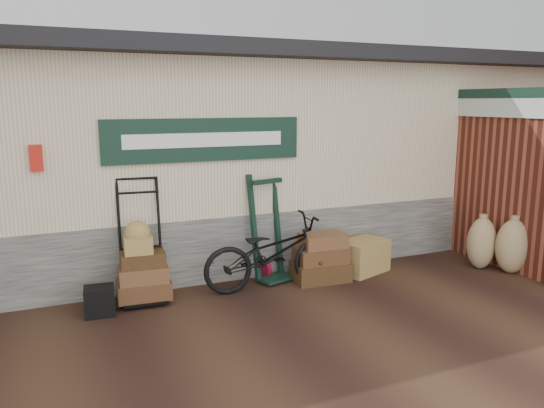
% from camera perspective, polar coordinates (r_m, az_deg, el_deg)
% --- Properties ---
extents(ground, '(80.00, 80.00, 0.00)m').
position_cam_1_polar(ground, '(6.54, -1.77, -10.88)').
color(ground, black).
rests_on(ground, ground).
extents(station_building, '(14.40, 4.10, 3.20)m').
position_cam_1_polar(station_building, '(8.71, -8.60, 5.45)').
color(station_building, '#4C4C47').
rests_on(station_building, ground).
extents(brick_outbuilding, '(1.71, 4.51, 2.62)m').
position_cam_1_polar(brick_outbuilding, '(9.80, 21.78, 3.56)').
color(brick_outbuilding, maroon).
rests_on(brick_outbuilding, ground).
extents(porter_trolley, '(0.82, 0.64, 1.54)m').
position_cam_1_polar(porter_trolley, '(6.72, -13.95, -3.66)').
color(porter_trolley, black).
rests_on(porter_trolley, ground).
extents(green_barrow, '(0.63, 0.58, 1.47)m').
position_cam_1_polar(green_barrow, '(7.26, -0.46, -2.57)').
color(green_barrow, black).
rests_on(green_barrow, ground).
extents(suitcase_stack, '(0.79, 0.53, 0.67)m').
position_cam_1_polar(suitcase_stack, '(7.33, 5.26, -5.70)').
color(suitcase_stack, '#372111').
rests_on(suitcase_stack, ground).
extents(wicker_hamper, '(0.84, 0.68, 0.47)m').
position_cam_1_polar(wicker_hamper, '(7.80, 9.73, -5.55)').
color(wicker_hamper, olive).
rests_on(wicker_hamper, ground).
extents(black_trunk, '(0.36, 0.32, 0.34)m').
position_cam_1_polar(black_trunk, '(6.53, -18.06, -9.89)').
color(black_trunk, black).
rests_on(black_trunk, ground).
extents(bicycle, '(0.77, 1.90, 1.08)m').
position_cam_1_polar(bicycle, '(6.95, 0.09, -4.83)').
color(bicycle, black).
rests_on(bicycle, ground).
extents(burlap_sack_left, '(0.59, 0.55, 0.77)m').
position_cam_1_polar(burlap_sack_left, '(8.41, 21.61, -3.93)').
color(burlap_sack_left, '#91774E').
rests_on(burlap_sack_left, ground).
extents(burlap_sack_right, '(0.60, 0.54, 0.79)m').
position_cam_1_polar(burlap_sack_right, '(8.35, 24.47, -4.16)').
color(burlap_sack_right, '#91774E').
rests_on(burlap_sack_right, ground).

